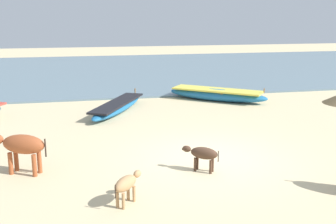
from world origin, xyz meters
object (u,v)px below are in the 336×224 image
at_px(calf_far_dark, 203,154).
at_px(cow_adult_rust, 22,146).
at_px(calf_near_tan, 126,184).
at_px(fishing_boat_0, 217,94).
at_px(fishing_boat_2, 118,106).

bearing_deg(calf_far_dark, cow_adult_rust, 25.70).
relative_size(cow_adult_rust, calf_far_dark, 1.69).
xyz_separation_m(cow_adult_rust, calf_near_tan, (2.31, -2.21, -0.28)).
distance_m(cow_adult_rust, calf_far_dark, 4.45).
distance_m(fishing_boat_0, cow_adult_rust, 10.53).
height_order(calf_near_tan, calf_far_dark, calf_far_dark).
xyz_separation_m(fishing_boat_2, calf_near_tan, (-0.58, -8.28, 0.22)).
xyz_separation_m(fishing_boat_0, fishing_boat_2, (-4.64, -1.27, -0.07)).
xyz_separation_m(fishing_boat_0, calf_far_dark, (-3.15, -8.14, 0.17)).
bearing_deg(fishing_boat_2, calf_far_dark, -140.40).
relative_size(cow_adult_rust, calf_near_tan, 1.80).
height_order(cow_adult_rust, calf_far_dark, cow_adult_rust).
bearing_deg(calf_near_tan, fishing_boat_0, 11.69).
height_order(fishing_boat_0, cow_adult_rust, cow_adult_rust).
distance_m(fishing_boat_0, calf_near_tan, 10.89).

